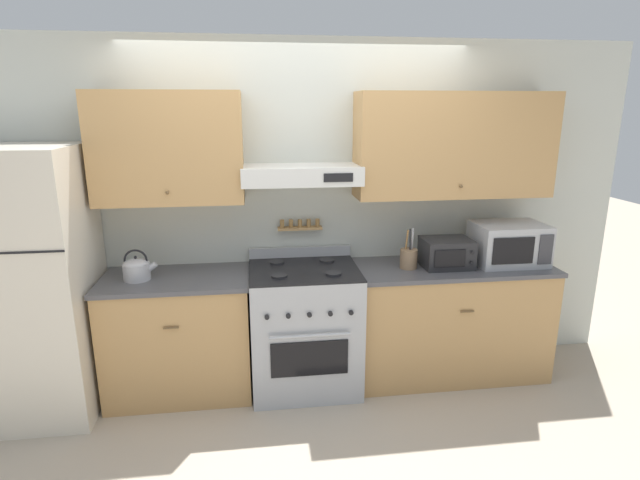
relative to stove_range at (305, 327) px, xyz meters
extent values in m
plane|color=#B2A38E|center=(0.00, -0.28, -0.47)|extent=(16.00, 16.00, 0.00)
cube|color=silver|center=(0.00, 0.38, 0.81)|extent=(5.20, 0.08, 2.55)
cube|color=tan|center=(-0.92, 0.17, 1.32)|extent=(1.01, 0.33, 0.76)
sphere|color=brown|center=(-0.92, -0.01, 1.04)|extent=(0.02, 0.02, 0.02)
cube|color=tan|center=(1.14, 0.17, 1.32)|extent=(1.47, 0.33, 0.76)
sphere|color=brown|center=(1.14, -0.01, 1.04)|extent=(0.02, 0.02, 0.02)
cube|color=silver|center=(0.00, 0.15, 1.12)|extent=(0.85, 0.37, 0.13)
cube|color=black|center=(0.24, -0.04, 1.12)|extent=(0.20, 0.01, 0.06)
cube|color=tan|center=(0.00, 0.30, 0.69)|extent=(0.34, 0.07, 0.02)
cylinder|color=olive|center=(-0.14, 0.30, 0.73)|extent=(0.03, 0.03, 0.06)
cylinder|color=olive|center=(-0.07, 0.30, 0.73)|extent=(0.03, 0.03, 0.06)
cylinder|color=olive|center=(0.00, 0.30, 0.73)|extent=(0.03, 0.03, 0.06)
cylinder|color=olive|center=(0.07, 0.30, 0.73)|extent=(0.03, 0.03, 0.06)
cylinder|color=olive|center=(0.14, 0.30, 0.73)|extent=(0.03, 0.03, 0.06)
cube|color=tan|center=(-0.92, 0.04, -0.04)|extent=(1.01, 0.60, 0.86)
cube|color=#4C4C51|center=(-0.92, 0.04, 0.41)|extent=(1.04, 0.62, 0.03)
cylinder|color=brown|center=(-0.92, -0.27, 0.18)|extent=(0.10, 0.01, 0.01)
cube|color=tan|center=(1.14, 0.04, -0.04)|extent=(1.47, 0.60, 0.86)
cube|color=#4C4C51|center=(1.14, 0.04, 0.41)|extent=(1.49, 0.62, 0.03)
cylinder|color=brown|center=(1.14, -0.27, 0.18)|extent=(0.10, 0.01, 0.01)
cube|color=#ADAFB5|center=(0.00, 0.00, -0.01)|extent=(0.79, 0.65, 0.92)
cube|color=black|center=(0.00, -0.33, -0.08)|extent=(0.54, 0.01, 0.26)
cylinder|color=#ADAFB5|center=(0.00, -0.36, 0.10)|extent=(0.55, 0.02, 0.02)
cube|color=black|center=(0.00, 0.00, 0.45)|extent=(0.79, 0.65, 0.01)
cylinder|color=#232326|center=(-0.19, -0.16, 0.47)|extent=(0.11, 0.11, 0.02)
cylinder|color=#232326|center=(0.19, -0.16, 0.47)|extent=(0.11, 0.11, 0.02)
cylinder|color=#232326|center=(-0.19, 0.16, 0.47)|extent=(0.11, 0.11, 0.02)
cylinder|color=#232326|center=(0.19, 0.16, 0.47)|extent=(0.11, 0.11, 0.02)
cylinder|color=black|center=(-0.28, -0.34, 0.25)|extent=(0.03, 0.02, 0.03)
cylinder|color=black|center=(-0.14, -0.34, 0.25)|extent=(0.03, 0.02, 0.03)
cylinder|color=black|center=(0.00, -0.34, 0.25)|extent=(0.03, 0.02, 0.03)
cylinder|color=black|center=(0.14, -0.34, 0.25)|extent=(0.03, 0.02, 0.03)
cylinder|color=black|center=(0.28, -0.34, 0.25)|extent=(0.03, 0.02, 0.03)
cube|color=#ADAFB5|center=(0.00, 0.31, 0.50)|extent=(0.79, 0.04, 0.08)
cube|color=beige|center=(-1.84, -0.05, 0.45)|extent=(0.77, 0.76, 1.83)
cylinder|color=#B7B7BC|center=(-1.17, 0.01, 0.49)|extent=(0.18, 0.18, 0.12)
ellipsoid|color=#B7B7BC|center=(-1.17, 0.01, 0.55)|extent=(0.17, 0.17, 0.07)
sphere|color=black|center=(-1.17, 0.01, 0.59)|extent=(0.02, 0.02, 0.02)
cylinder|color=#B7B7BC|center=(-1.08, 0.01, 0.51)|extent=(0.11, 0.04, 0.10)
torus|color=black|center=(-1.17, 0.01, 0.57)|extent=(0.16, 0.01, 0.16)
cube|color=#ADAFB5|center=(1.57, 0.03, 0.58)|extent=(0.52, 0.38, 0.31)
cube|color=black|center=(1.51, -0.16, 0.58)|extent=(0.31, 0.01, 0.20)
cube|color=#38383D|center=(1.76, -0.16, 0.58)|extent=(0.10, 0.01, 0.22)
cylinder|color=#8E7051|center=(0.78, 0.01, 0.50)|extent=(0.13, 0.13, 0.15)
cylinder|color=olive|center=(0.76, 0.01, 0.65)|extent=(0.01, 0.05, 0.16)
cylinder|color=#28282B|center=(0.79, 0.02, 0.65)|extent=(0.01, 0.04, 0.16)
cylinder|color=#B2B2B7|center=(0.81, 0.02, 0.65)|extent=(0.01, 0.03, 0.16)
cube|color=#232326|center=(1.07, 0.01, 0.54)|extent=(0.36, 0.28, 0.21)
cube|color=black|center=(1.05, -0.13, 0.54)|extent=(0.23, 0.01, 0.13)
cylinder|color=black|center=(1.21, -0.14, 0.57)|extent=(0.03, 0.01, 0.03)
cylinder|color=black|center=(1.21, -0.14, 0.50)|extent=(0.03, 0.01, 0.03)
camera|label=1|loc=(-0.34, -3.41, 1.59)|focal=28.00mm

